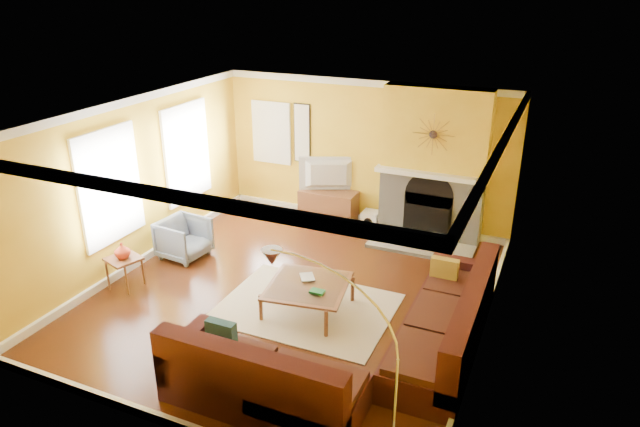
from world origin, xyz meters
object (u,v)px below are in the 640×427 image
at_px(side_table, 125,272).
at_px(arc_lamp, 338,363).
at_px(sectional_sofa, 349,313).
at_px(coffee_table, 308,298).
at_px(media_console, 328,206).
at_px(armchair, 184,238).

height_order(side_table, arc_lamp, arc_lamp).
xyz_separation_m(sectional_sofa, coffee_table, (-0.80, 0.50, -0.24)).
relative_size(media_console, armchair, 1.48).
xyz_separation_m(media_console, arc_lamp, (2.34, -5.30, 0.74)).
relative_size(armchair, side_table, 1.49).
distance_m(coffee_table, arc_lamp, 2.70).
distance_m(sectional_sofa, armchair, 3.61).
bearing_deg(arc_lamp, armchair, 143.62).
xyz_separation_m(side_table, arc_lamp, (4.14, -1.70, 0.79)).
xyz_separation_m(coffee_table, media_console, (-1.00, 3.10, 0.09)).
distance_m(media_console, arc_lamp, 5.84).
height_order(sectional_sofa, coffee_table, sectional_sofa).
bearing_deg(coffee_table, armchair, 164.93).
bearing_deg(side_table, arc_lamp, -22.35).
distance_m(media_console, side_table, 4.03).
xyz_separation_m(armchair, arc_lamp, (3.94, -2.90, 0.71)).
distance_m(armchair, arc_lamp, 4.94).
relative_size(coffee_table, armchair, 1.47).
xyz_separation_m(coffee_table, arc_lamp, (1.34, -2.20, 0.83)).
bearing_deg(armchair, arc_lamp, -120.48).
relative_size(side_table, arc_lamp, 0.24).
height_order(armchair, side_table, armchair).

